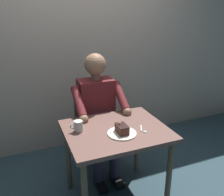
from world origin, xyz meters
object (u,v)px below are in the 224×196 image
Objects in this scene: cake_slice at (122,129)px; seated_person at (99,114)px; dining_table at (116,140)px; chair at (94,123)px; dessert_spoon at (143,130)px; coffee_cup at (78,126)px.

seated_person is at bearing -88.81° from cake_slice.
dining_table is 0.95× the size of chair.
chair is at bearing -74.66° from dessert_spoon.
seated_person reaches higher than dining_table.
seated_person reaches higher than chair.
dining_table is 7.89× the size of coffee_cup.
seated_person is at bearing -90.00° from dining_table.
chair is 0.70m from coffee_cup.
dining_table is 6.81× the size of cake_slice.
cake_slice reaches higher than dessert_spoon.
cake_slice is at bearing -4.44° from dessert_spoon.
seated_person is (0.00, -0.47, 0.05)m from dining_table.
coffee_cup is (0.31, -0.08, 0.16)m from dining_table.
coffee_cup is 0.79× the size of dessert_spoon.
coffee_cup is 0.55m from dessert_spoon.
seated_person is 0.58m from cake_slice.
cake_slice reaches higher than coffee_cup.
cake_slice is at bearing 151.09° from coffee_cup.
chair is 8.27× the size of coffee_cup.
dining_table is 0.47m from seated_person.
cake_slice is 0.20m from dessert_spoon.
chair is at bearing -90.00° from dining_table.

